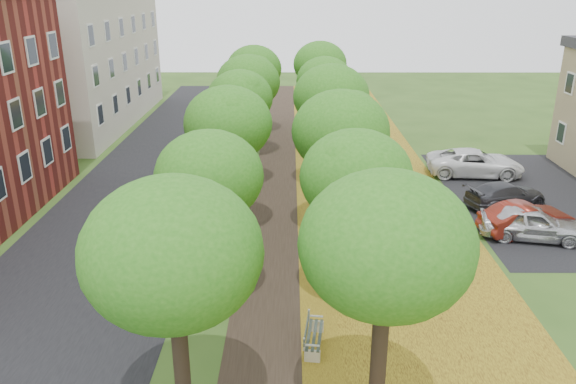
{
  "coord_description": "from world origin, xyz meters",
  "views": [
    {
      "loc": [
        0.45,
        -11.33,
        10.58
      ],
      "look_at": [
        0.36,
        10.27,
        2.5
      ],
      "focal_mm": 35.0,
      "sensor_mm": 36.0,
      "label": 1
    }
  ],
  "objects_px": {
    "car_white": "(475,163)",
    "bench": "(313,335)",
    "car_grey": "(506,195)",
    "car_red": "(526,219)",
    "car_silver": "(532,223)"
  },
  "relations": [
    {
      "from": "car_silver",
      "to": "car_red",
      "type": "xyz_separation_m",
      "value": [
        0.0,
        0.58,
        -0.05
      ]
    },
    {
      "from": "car_grey",
      "to": "car_white",
      "type": "height_order",
      "value": "car_white"
    },
    {
      "from": "car_red",
      "to": "car_white",
      "type": "relative_size",
      "value": 0.78
    },
    {
      "from": "car_white",
      "to": "bench",
      "type": "bearing_deg",
      "value": 153.28
    },
    {
      "from": "car_grey",
      "to": "bench",
      "type": "bearing_deg",
      "value": 120.85
    },
    {
      "from": "bench",
      "to": "car_grey",
      "type": "relative_size",
      "value": 0.41
    },
    {
      "from": "bench",
      "to": "car_silver",
      "type": "xyz_separation_m",
      "value": [
        9.86,
        7.88,
        0.33
      ]
    },
    {
      "from": "bench",
      "to": "car_red",
      "type": "bearing_deg",
      "value": -42.45
    },
    {
      "from": "car_silver",
      "to": "car_white",
      "type": "distance_m",
      "value": 8.68
    },
    {
      "from": "car_red",
      "to": "car_white",
      "type": "distance_m",
      "value": 8.1
    },
    {
      "from": "car_grey",
      "to": "car_white",
      "type": "distance_m",
      "value": 4.88
    },
    {
      "from": "car_red",
      "to": "car_white",
      "type": "height_order",
      "value": "car_white"
    },
    {
      "from": "bench",
      "to": "car_silver",
      "type": "height_order",
      "value": "car_silver"
    },
    {
      "from": "car_grey",
      "to": "car_silver",
      "type": "bearing_deg",
      "value": 158.02
    },
    {
      "from": "car_silver",
      "to": "car_white",
      "type": "bearing_deg",
      "value": 10.13
    }
  ]
}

